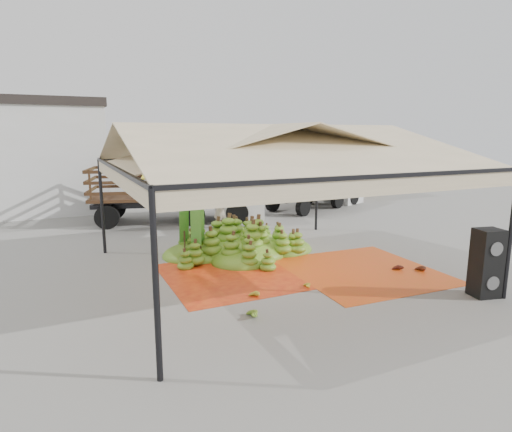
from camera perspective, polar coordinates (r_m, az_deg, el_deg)
name	(u,v)px	position (r m, az deg, el deg)	size (l,w,h in m)	color
ground	(272,272)	(11.96, 2.18, -7.44)	(90.00, 90.00, 0.00)	slate
canopy_tent	(273,152)	(11.37, 2.30, 8.56)	(8.10, 8.10, 4.00)	black
building_tan	(319,161)	(27.70, 8.44, 7.27)	(6.30, 5.30, 4.10)	tan
tarp_left	(239,274)	(11.74, -2.26, -7.78)	(3.89, 3.71, 0.01)	#D94D14
tarp_right	(362,271)	(12.39, 13.98, -7.08)	(3.85, 4.04, 0.01)	#CE4013
banana_heap	(243,236)	(13.68, -1.77, -2.73)	(5.05, 4.14, 1.08)	#417B19
hand_yellow_a	(304,285)	(10.80, 6.45, -9.07)	(0.38, 0.31, 0.17)	gold
hand_yellow_b	(253,294)	(10.11, -0.39, -10.38)	(0.40, 0.33, 0.18)	gold
hand_red_a	(419,268)	(12.76, 20.93, -6.51)	(0.46, 0.37, 0.21)	#612716
hand_red_b	(398,268)	(12.64, 18.37, -6.55)	(0.41, 0.34, 0.19)	#561E13
hand_green	(248,313)	(9.09, -1.01, -12.78)	(0.49, 0.40, 0.22)	#457D1A
hanging_bunches	(315,177)	(11.79, 7.86, 5.23)	(3.24, 0.24, 0.20)	#3F7D1A
speaker_stack	(486,263)	(11.35, 28.37, -5.53)	(0.68, 0.63, 1.62)	black
banana_leaves	(194,264)	(12.81, -8.27, -6.30)	(0.96, 1.36, 3.70)	#2C7C21
vendor	(220,209)	(16.85, -4.88, 0.95)	(0.63, 0.41, 1.73)	gray
truck_left	(185,187)	(18.83, -9.47, 3.90)	(7.57, 4.19, 2.47)	#462417
truck_right	(320,182)	(22.57, 8.52, 4.54)	(6.54, 4.34, 2.13)	#4E2D1A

